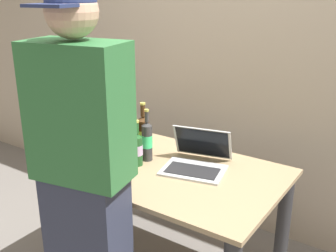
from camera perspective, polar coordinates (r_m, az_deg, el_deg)
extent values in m
cube|color=#9E8460|center=(2.26, -0.49, -6.19)|extent=(1.31, 0.82, 0.03)
cylinder|color=#2D2D30|center=(2.57, -16.34, -12.86)|extent=(0.08, 0.08, 0.70)
cylinder|color=#2D2D30|center=(3.00, -6.08, -7.36)|extent=(0.08, 0.08, 0.70)
cylinder|color=#2D2D30|center=(2.49, 16.03, -13.98)|extent=(0.08, 0.08, 0.70)
cube|color=#B7BABC|center=(2.21, 3.64, -6.33)|extent=(0.38, 0.32, 0.01)
cube|color=#232326|center=(2.19, 3.49, -6.35)|extent=(0.31, 0.21, 0.00)
cube|color=#B7BABC|center=(2.32, 4.95, -2.33)|extent=(0.35, 0.17, 0.20)
cube|color=black|center=(2.31, 4.93, -2.37)|extent=(0.32, 0.15, 0.18)
cylinder|color=#333333|center=(2.31, -2.99, -2.43)|extent=(0.06, 0.06, 0.21)
cone|color=#333333|center=(2.27, -3.04, 0.31)|extent=(0.06, 0.06, 0.02)
cylinder|color=#333333|center=(2.26, -3.06, 1.32)|extent=(0.02, 0.02, 0.06)
cylinder|color=#BFB74C|center=(2.25, -3.08, 2.24)|extent=(0.03, 0.03, 0.01)
cylinder|color=#3BD779|center=(2.31, -3.00, -2.19)|extent=(0.06, 0.06, 0.07)
cylinder|color=#472B14|center=(2.39, -3.54, -1.64)|extent=(0.07, 0.07, 0.22)
cone|color=#472B14|center=(2.35, -3.60, 1.10)|extent=(0.07, 0.07, 0.03)
cylinder|color=#472B14|center=(2.34, -3.62, 2.22)|extent=(0.03, 0.03, 0.07)
cylinder|color=#BFB74C|center=(2.33, -3.64, 3.20)|extent=(0.03, 0.03, 0.01)
cylinder|color=#BBE337|center=(2.39, -3.54, -1.40)|extent=(0.07, 0.07, 0.08)
cylinder|color=brown|center=(2.34, -5.22, -2.17)|extent=(0.07, 0.07, 0.22)
cone|color=brown|center=(2.30, -5.31, 0.64)|extent=(0.07, 0.07, 0.02)
cylinder|color=brown|center=(2.28, -5.35, 1.66)|extent=(0.03, 0.03, 0.06)
cylinder|color=#BFB74C|center=(2.27, -5.37, 2.55)|extent=(0.03, 0.03, 0.01)
cylinder|color=#B1A4C4|center=(2.33, -5.23, -1.92)|extent=(0.07, 0.07, 0.08)
cylinder|color=#1E5123|center=(2.26, -4.47, -3.58)|extent=(0.07, 0.07, 0.17)
cone|color=#1E5123|center=(2.23, -4.53, -1.30)|extent=(0.07, 0.07, 0.02)
cylinder|color=#1E5123|center=(2.21, -4.56, -0.26)|extent=(0.03, 0.03, 0.06)
cylinder|color=#BFB74C|center=(2.20, -4.59, 0.66)|extent=(0.03, 0.03, 0.01)
cylinder|color=#C6A6D2|center=(2.26, -4.48, -3.38)|extent=(0.07, 0.07, 0.06)
cube|color=#2D6B38|center=(1.70, -12.56, 1.88)|extent=(0.45, 0.31, 0.59)
sphere|color=tan|center=(1.63, -13.61, 15.60)|extent=(0.21, 0.21, 0.21)
sphere|color=navy|center=(1.62, -13.71, 16.89)|extent=(0.20, 0.20, 0.20)
cube|color=navy|center=(1.53, -16.45, 16.16)|extent=(0.19, 0.15, 0.01)
cube|color=tan|center=(2.81, 9.54, 11.05)|extent=(6.00, 0.10, 2.60)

